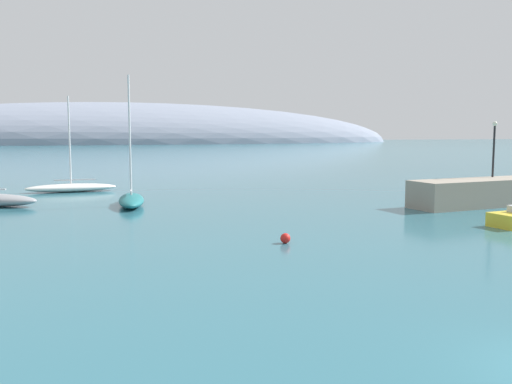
{
  "coord_description": "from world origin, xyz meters",
  "views": [
    {
      "loc": [
        -10.49,
        -10.02,
        5.67
      ],
      "look_at": [
        -0.14,
        27.22,
        1.4
      ],
      "focal_mm": 39.19,
      "sensor_mm": 36.0,
      "label": 1
    }
  ],
  "objects_px": {
    "sailboat_teal_outer_mooring": "(131,199)",
    "harbor_lamp_post": "(494,143)",
    "sailboat_white_near_shore": "(71,187)",
    "mooring_buoy_red": "(285,238)"
  },
  "relations": [
    {
      "from": "harbor_lamp_post",
      "to": "sailboat_teal_outer_mooring",
      "type": "bearing_deg",
      "value": 168.37
    },
    {
      "from": "sailboat_white_near_shore",
      "to": "harbor_lamp_post",
      "type": "bearing_deg",
      "value": 148.36
    },
    {
      "from": "sailboat_teal_outer_mooring",
      "to": "harbor_lamp_post",
      "type": "bearing_deg",
      "value": 82.02
    },
    {
      "from": "sailboat_white_near_shore",
      "to": "mooring_buoy_red",
      "type": "xyz_separation_m",
      "value": [
        11.58,
        -27.87,
        -0.19
      ]
    },
    {
      "from": "harbor_lamp_post",
      "to": "sailboat_white_near_shore",
      "type": "bearing_deg",
      "value": 152.08
    },
    {
      "from": "sailboat_teal_outer_mooring",
      "to": "mooring_buoy_red",
      "type": "bearing_deg",
      "value": 25.96
    },
    {
      "from": "sailboat_white_near_shore",
      "to": "harbor_lamp_post",
      "type": "distance_m",
      "value": 36.79
    },
    {
      "from": "sailboat_teal_outer_mooring",
      "to": "mooring_buoy_red",
      "type": "relative_size",
      "value": 18.89
    },
    {
      "from": "sailboat_white_near_shore",
      "to": "mooring_buoy_red",
      "type": "relative_size",
      "value": 17.08
    },
    {
      "from": "sailboat_white_near_shore",
      "to": "mooring_buoy_red",
      "type": "bearing_deg",
      "value": 108.84
    }
  ]
}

